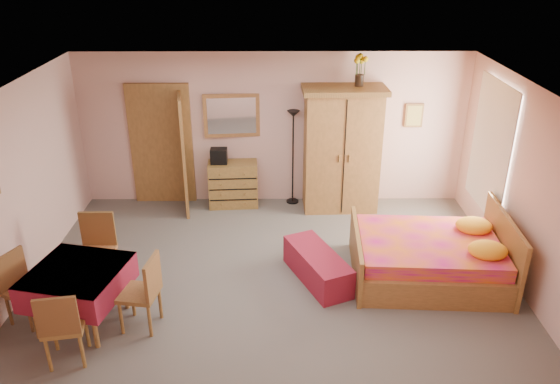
{
  "coord_description": "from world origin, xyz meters",
  "views": [
    {
      "loc": [
        0.06,
        -6.3,
        4.2
      ],
      "look_at": [
        0.1,
        0.3,
        1.15
      ],
      "focal_mm": 35.0,
      "sensor_mm": 36.0,
      "label": 1
    }
  ],
  "objects_px": {
    "stereo": "(219,156)",
    "chair_north": "(96,253)",
    "wall_mirror": "(232,116)",
    "sunflower_vase": "(360,70)",
    "chest_of_drawers": "(233,184)",
    "floor_lamp": "(293,158)",
    "chair_east": "(139,292)",
    "chair_south": "(64,324)",
    "wardrobe": "(342,150)",
    "dining_table": "(81,296)",
    "bench": "(317,266)",
    "chair_west": "(26,289)",
    "bed": "(429,246)"
  },
  "relations": [
    {
      "from": "stereo",
      "to": "chair_north",
      "type": "distance_m",
      "value": 2.84
    },
    {
      "from": "wall_mirror",
      "to": "sunflower_vase",
      "type": "bearing_deg",
      "value": -11.55
    },
    {
      "from": "chest_of_drawers",
      "to": "floor_lamp",
      "type": "relative_size",
      "value": 0.5
    },
    {
      "from": "chair_north",
      "to": "chair_east",
      "type": "height_order",
      "value": "chair_north"
    },
    {
      "from": "chair_south",
      "to": "stereo",
      "type": "bearing_deg",
      "value": 61.55
    },
    {
      "from": "chest_of_drawers",
      "to": "sunflower_vase",
      "type": "xyz_separation_m",
      "value": [
        2.06,
        -0.03,
        1.96
      ]
    },
    {
      "from": "floor_lamp",
      "to": "chair_south",
      "type": "relative_size",
      "value": 1.77
    },
    {
      "from": "stereo",
      "to": "sunflower_vase",
      "type": "relative_size",
      "value": 0.55
    },
    {
      "from": "wardrobe",
      "to": "dining_table",
      "type": "xyz_separation_m",
      "value": [
        -3.4,
        -3.12,
        -0.68
      ]
    },
    {
      "from": "chair_south",
      "to": "wall_mirror",
      "type": "bearing_deg",
      "value": 59.7
    },
    {
      "from": "bench",
      "to": "chair_south",
      "type": "bearing_deg",
      "value": -151.54
    },
    {
      "from": "bench",
      "to": "chair_west",
      "type": "height_order",
      "value": "chair_west"
    },
    {
      "from": "sunflower_vase",
      "to": "chair_east",
      "type": "height_order",
      "value": "sunflower_vase"
    },
    {
      "from": "chair_west",
      "to": "chair_north",
      "type": "bearing_deg",
      "value": 163.5
    },
    {
      "from": "chair_south",
      "to": "chair_east",
      "type": "xyz_separation_m",
      "value": [
        0.67,
        0.56,
        0.0
      ]
    },
    {
      "from": "chest_of_drawers",
      "to": "bench",
      "type": "height_order",
      "value": "chest_of_drawers"
    },
    {
      "from": "wardrobe",
      "to": "bed",
      "type": "distance_m",
      "value": 2.43
    },
    {
      "from": "stereo",
      "to": "floor_lamp",
      "type": "relative_size",
      "value": 0.17
    },
    {
      "from": "wall_mirror",
      "to": "floor_lamp",
      "type": "xyz_separation_m",
      "value": [
        1.03,
        -0.1,
        -0.72
      ]
    },
    {
      "from": "floor_lamp",
      "to": "stereo",
      "type": "bearing_deg",
      "value": -174.79
    },
    {
      "from": "wall_mirror",
      "to": "chair_south",
      "type": "xyz_separation_m",
      "value": [
        -1.53,
        -4.06,
        -1.08
      ]
    },
    {
      "from": "wall_mirror",
      "to": "chair_west",
      "type": "height_order",
      "value": "wall_mirror"
    },
    {
      "from": "wardrobe",
      "to": "chair_north",
      "type": "distance_m",
      "value": 4.2
    },
    {
      "from": "chair_west",
      "to": "chair_east",
      "type": "xyz_separation_m",
      "value": [
        1.36,
        -0.11,
        0.02
      ]
    },
    {
      "from": "wall_mirror",
      "to": "dining_table",
      "type": "relative_size",
      "value": 0.91
    },
    {
      "from": "chest_of_drawers",
      "to": "bed",
      "type": "distance_m",
      "value": 3.59
    },
    {
      "from": "bed",
      "to": "dining_table",
      "type": "distance_m",
      "value": 4.47
    },
    {
      "from": "floor_lamp",
      "to": "bench",
      "type": "distance_m",
      "value": 2.52
    },
    {
      "from": "chest_of_drawers",
      "to": "stereo",
      "type": "height_order",
      "value": "stereo"
    },
    {
      "from": "stereo",
      "to": "wardrobe",
      "type": "bearing_deg",
      "value": -2.63
    },
    {
      "from": "bed",
      "to": "chair_north",
      "type": "relative_size",
      "value": 2.03
    },
    {
      "from": "stereo",
      "to": "wardrobe",
      "type": "relative_size",
      "value": 0.13
    },
    {
      "from": "chest_of_drawers",
      "to": "floor_lamp",
      "type": "xyz_separation_m",
      "value": [
        1.03,
        0.11,
        0.44
      ]
    },
    {
      "from": "dining_table",
      "to": "chest_of_drawers",
      "type": "bearing_deg",
      "value": 63.96
    },
    {
      "from": "floor_lamp",
      "to": "dining_table",
      "type": "xyz_separation_m",
      "value": [
        -2.6,
        -3.33,
        -0.46
      ]
    },
    {
      "from": "stereo",
      "to": "bench",
      "type": "bearing_deg",
      "value": -56.66
    },
    {
      "from": "bed",
      "to": "chair_south",
      "type": "relative_size",
      "value": 2.16
    },
    {
      "from": "wardrobe",
      "to": "sunflower_vase",
      "type": "bearing_deg",
      "value": 15.74
    },
    {
      "from": "bed",
      "to": "chair_north",
      "type": "distance_m",
      "value": 4.4
    },
    {
      "from": "sunflower_vase",
      "to": "chair_south",
      "type": "bearing_deg",
      "value": -133.22
    },
    {
      "from": "stereo",
      "to": "dining_table",
      "type": "height_order",
      "value": "stereo"
    },
    {
      "from": "wardrobe",
      "to": "chair_north",
      "type": "height_order",
      "value": "wardrobe"
    },
    {
      "from": "sunflower_vase",
      "to": "wall_mirror",
      "type": "bearing_deg",
      "value": 173.44
    },
    {
      "from": "sunflower_vase",
      "to": "bench",
      "type": "height_order",
      "value": "sunflower_vase"
    },
    {
      "from": "stereo",
      "to": "chest_of_drawers",
      "type": "bearing_deg",
      "value": 1.76
    },
    {
      "from": "wardrobe",
      "to": "chair_north",
      "type": "relative_size",
      "value": 2.11
    },
    {
      "from": "dining_table",
      "to": "bench",
      "type": "bearing_deg",
      "value": 17.53
    },
    {
      "from": "chair_north",
      "to": "chair_south",
      "type": "bearing_deg",
      "value": 92.01
    },
    {
      "from": "sunflower_vase",
      "to": "chair_east",
      "type": "distance_m",
      "value": 4.77
    },
    {
      "from": "wall_mirror",
      "to": "wardrobe",
      "type": "relative_size",
      "value": 0.45
    }
  ]
}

